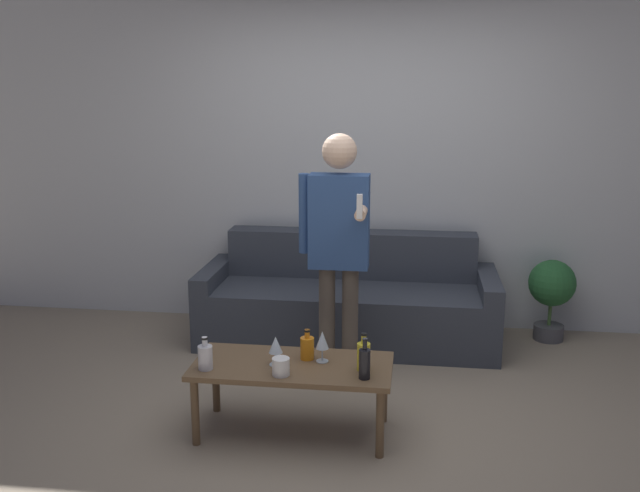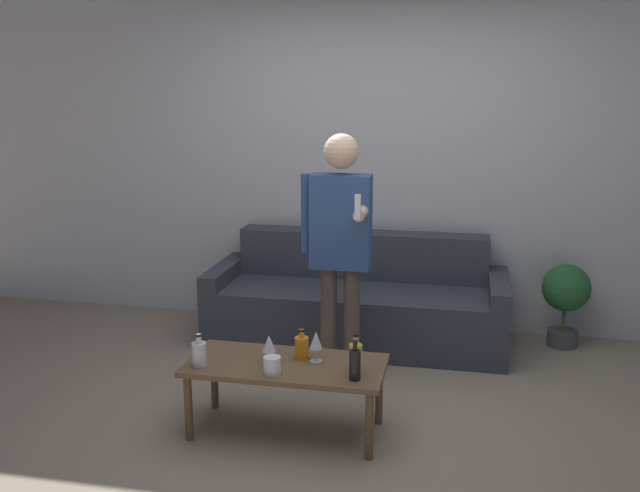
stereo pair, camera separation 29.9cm
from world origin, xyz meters
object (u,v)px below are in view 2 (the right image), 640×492
at_px(couch, 357,304).
at_px(coffee_table, 286,371).
at_px(bottle_orange, 199,353).
at_px(person_standing_front, 340,239).

xyz_separation_m(couch, coffee_table, (-0.16, -1.50, 0.08)).
relative_size(couch, bottle_orange, 11.98).
relative_size(bottle_orange, person_standing_front, 0.11).
bearing_deg(couch, person_standing_front, -89.34).
relative_size(coffee_table, person_standing_front, 0.68).
bearing_deg(bottle_orange, coffee_table, 16.39).
height_order(couch, bottle_orange, couch).
distance_m(couch, coffee_table, 1.51).
bearing_deg(coffee_table, person_standing_front, 75.88).
relative_size(coffee_table, bottle_orange, 5.98).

